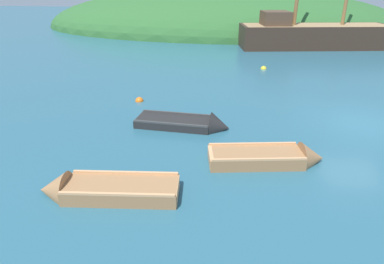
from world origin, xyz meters
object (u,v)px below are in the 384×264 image
at_px(buoy_yellow, 264,69).
at_px(buoy_orange, 139,101).
at_px(sailing_ship, 312,39).
at_px(rowboat_near_dock, 272,159).
at_px(rowboat_center, 191,125).
at_px(rowboat_portside, 101,191).

xyz_separation_m(buoy_yellow, buoy_orange, (-6.23, -7.50, 0.00)).
xyz_separation_m(sailing_ship, rowboat_near_dock, (-4.56, -21.01, -0.61)).
bearing_deg(sailing_ship, rowboat_center, -122.84).
bearing_deg(buoy_orange, rowboat_near_dock, -40.47).
relative_size(rowboat_center, buoy_yellow, 9.82).
bearing_deg(buoy_orange, buoy_yellow, 50.29).
bearing_deg(rowboat_near_dock, buoy_orange, 128.82).
relative_size(rowboat_portside, buoy_yellow, 10.06).
distance_m(buoy_yellow, buoy_orange, 9.75).
bearing_deg(buoy_yellow, sailing_ship, 62.56).
height_order(rowboat_near_dock, buoy_orange, rowboat_near_dock).
relative_size(rowboat_center, buoy_orange, 9.57).
height_order(sailing_ship, rowboat_portside, sailing_ship).
bearing_deg(rowboat_portside, sailing_ship, -118.14).
relative_size(rowboat_portside, rowboat_near_dock, 1.02).
xyz_separation_m(rowboat_portside, buoy_orange, (-1.29, 7.69, -0.14)).
bearing_deg(rowboat_center, sailing_ship, 70.58).
xyz_separation_m(sailing_ship, buoy_yellow, (-4.35, -8.38, -0.75)).
bearing_deg(rowboat_near_dock, buoy_yellow, 78.34).
distance_m(rowboat_portside, buoy_orange, 7.80).
height_order(sailing_ship, buoy_orange, sailing_ship).
distance_m(sailing_ship, rowboat_center, 20.12).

